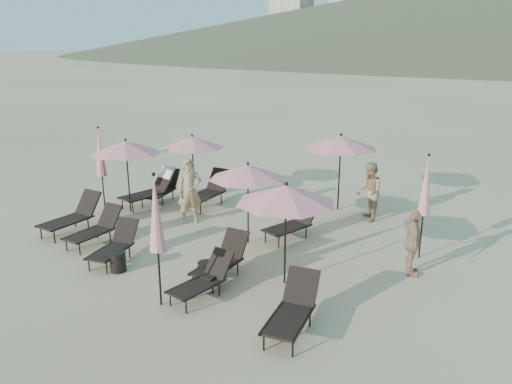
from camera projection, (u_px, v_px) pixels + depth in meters
The scene contains 25 objects.
ground at pixel (181, 278), 11.16m from camera, with size 800.00×800.00×0.00m, color #D6BA8C.
hotel_skyline at pixel (367, 9), 272.89m from camera, with size 109.00×82.00×55.00m.
lounger_0 at pixel (73, 215), 13.80m from camera, with size 0.69×1.78×1.02m.
lounger_1 at pixel (96, 228), 12.99m from camera, with size 0.62×1.59×0.92m.
lounger_2 at pixel (115, 245), 11.95m from camera, with size 0.90×1.61×0.87m.
lounger_3 at pixel (203, 279), 10.22m from camera, with size 0.77×1.55×0.85m.
lounger_4 at pixel (222, 259), 11.09m from camera, with size 0.66×1.62×0.92m.
lounger_5 at pixel (293, 309), 8.98m from camera, with size 0.89×1.73×0.95m.
lounger_6 at pixel (152, 188), 16.18m from camera, with size 1.02×1.97×1.17m.
lounger_7 at pixel (161, 188), 16.49m from camera, with size 1.02×1.81×0.98m.
lounger_8 at pixel (209, 190), 16.12m from camera, with size 0.76×1.88×1.07m.
lounger_9 at pixel (293, 223), 13.35m from camera, with size 1.07×1.74×0.94m.
umbrella_open_0 at pixel (126, 147), 15.04m from camera, with size 2.15×2.15×2.32m.
umbrella_open_1 at pixel (248, 172), 12.62m from camera, with size 2.02×2.02×2.18m.
umbrella_open_2 at pixel (286, 194), 10.37m from camera, with size 2.13×2.13×2.29m.
umbrella_open_3 at pixel (192, 142), 16.29m from camera, with size 2.07×2.07×2.22m.
umbrella_open_4 at pixel (341, 142), 15.21m from camera, with size 2.27×2.27×2.44m.
umbrella_closed_0 at pixel (156, 215), 9.47m from camera, with size 0.32×0.32×2.74m.
umbrella_closed_1 at pixel (426, 186), 11.73m from camera, with size 0.30×0.30×2.61m.
umbrella_closed_2 at pixel (100, 153), 15.15m from camera, with size 0.31×0.31×2.68m.
side_table_0 at pixel (118, 262), 11.44m from camera, with size 0.37×0.37×0.46m, color black.
side_table_1 at pixel (206, 271), 10.99m from camera, with size 0.38×0.38×0.43m, color black.
beachgoer_a at pixel (190, 191), 14.38m from camera, with size 0.70×0.46×1.91m, color #A47F59.
beachgoer_b at pixel (369, 192), 14.59m from camera, with size 0.85×0.66×1.75m, color tan.
beachgoer_c at pixel (413, 243), 11.12m from camera, with size 0.89×0.37×1.53m, color tan.
Camera 1 is at (6.76, -7.77, 5.00)m, focal length 35.00 mm.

